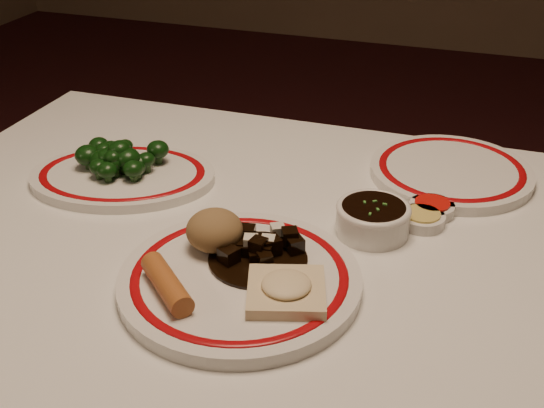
{
  "coord_description": "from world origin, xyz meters",
  "views": [
    {
      "loc": [
        0.22,
        -0.68,
        1.25
      ],
      "look_at": [
        -0.03,
        0.06,
        0.8
      ],
      "focal_mm": 45.0,
      "sensor_mm": 36.0,
      "label": 1
    }
  ],
  "objects_px": {
    "dining_table": "(278,318)",
    "rice_mound": "(215,230)",
    "stirfry_heap": "(258,250)",
    "broccoli_plate": "(123,176)",
    "fried_wonton": "(286,289)",
    "soy_bowl": "(373,220)",
    "main_plate": "(240,280)",
    "spring_roll": "(167,284)",
    "broccoli_pile": "(116,157)"
  },
  "relations": [
    {
      "from": "soy_bowl",
      "to": "rice_mound",
      "type": "bearing_deg",
      "value": -144.2
    },
    {
      "from": "main_plate",
      "to": "fried_wonton",
      "type": "bearing_deg",
      "value": -19.29
    },
    {
      "from": "rice_mound",
      "to": "fried_wonton",
      "type": "distance_m",
      "value": 0.14
    },
    {
      "from": "rice_mound",
      "to": "broccoli_pile",
      "type": "bearing_deg",
      "value": 146.0
    },
    {
      "from": "spring_roll",
      "to": "stirfry_heap",
      "type": "bearing_deg",
      "value": 7.59
    },
    {
      "from": "spring_roll",
      "to": "soy_bowl",
      "type": "bearing_deg",
      "value": 3.7
    },
    {
      "from": "broccoli_pile",
      "to": "dining_table",
      "type": "bearing_deg",
      "value": -23.79
    },
    {
      "from": "dining_table",
      "to": "spring_roll",
      "type": "height_order",
      "value": "spring_roll"
    },
    {
      "from": "fried_wonton",
      "to": "soy_bowl",
      "type": "bearing_deg",
      "value": 72.74
    },
    {
      "from": "dining_table",
      "to": "stirfry_heap",
      "type": "xyz_separation_m",
      "value": [
        -0.02,
        -0.02,
        0.12
      ]
    },
    {
      "from": "fried_wonton",
      "to": "broccoli_pile",
      "type": "bearing_deg",
      "value": 147.26
    },
    {
      "from": "main_plate",
      "to": "broccoli_plate",
      "type": "height_order",
      "value": "main_plate"
    },
    {
      "from": "dining_table",
      "to": "rice_mound",
      "type": "distance_m",
      "value": 0.16
    },
    {
      "from": "main_plate",
      "to": "broccoli_pile",
      "type": "relative_size",
      "value": 2.49
    },
    {
      "from": "broccoli_plate",
      "to": "soy_bowl",
      "type": "xyz_separation_m",
      "value": [
        0.4,
        -0.02,
        0.01
      ]
    },
    {
      "from": "main_plate",
      "to": "fried_wonton",
      "type": "xyz_separation_m",
      "value": [
        0.07,
        -0.02,
        0.02
      ]
    },
    {
      "from": "spring_roll",
      "to": "fried_wonton",
      "type": "height_order",
      "value": "spring_roll"
    },
    {
      "from": "fried_wonton",
      "to": "stirfry_heap",
      "type": "bearing_deg",
      "value": 131.97
    },
    {
      "from": "rice_mound",
      "to": "broccoli_plate",
      "type": "distance_m",
      "value": 0.27
    },
    {
      "from": "dining_table",
      "to": "broccoli_plate",
      "type": "bearing_deg",
      "value": 156.06
    },
    {
      "from": "dining_table",
      "to": "broccoli_pile",
      "type": "bearing_deg",
      "value": 156.21
    },
    {
      "from": "spring_roll",
      "to": "fried_wonton",
      "type": "relative_size",
      "value": 0.91
    },
    {
      "from": "rice_mound",
      "to": "spring_roll",
      "type": "height_order",
      "value": "rice_mound"
    },
    {
      "from": "rice_mound",
      "to": "soy_bowl",
      "type": "height_order",
      "value": "rice_mound"
    },
    {
      "from": "stirfry_heap",
      "to": "spring_roll",
      "type": "bearing_deg",
      "value": -125.47
    },
    {
      "from": "spring_roll",
      "to": "fried_wonton",
      "type": "xyz_separation_m",
      "value": [
        0.13,
        0.04,
        -0.0
      ]
    },
    {
      "from": "spring_roll",
      "to": "stirfry_heap",
      "type": "relative_size",
      "value": 0.81
    },
    {
      "from": "dining_table",
      "to": "spring_roll",
      "type": "relative_size",
      "value": 11.88
    },
    {
      "from": "main_plate",
      "to": "spring_roll",
      "type": "bearing_deg",
      "value": -136.66
    },
    {
      "from": "rice_mound",
      "to": "fried_wonton",
      "type": "bearing_deg",
      "value": -30.13
    },
    {
      "from": "dining_table",
      "to": "broccoli_plate",
      "type": "height_order",
      "value": "broccoli_plate"
    },
    {
      "from": "dining_table",
      "to": "fried_wonton",
      "type": "xyz_separation_m",
      "value": [
        0.04,
        -0.09,
        0.12
      ]
    },
    {
      "from": "dining_table",
      "to": "stirfry_heap",
      "type": "height_order",
      "value": "stirfry_heap"
    },
    {
      "from": "fried_wonton",
      "to": "broccoli_plate",
      "type": "relative_size",
      "value": 0.33
    },
    {
      "from": "rice_mound",
      "to": "soy_bowl",
      "type": "relative_size",
      "value": 0.73
    },
    {
      "from": "fried_wonton",
      "to": "main_plate",
      "type": "bearing_deg",
      "value": 160.71
    },
    {
      "from": "dining_table",
      "to": "main_plate",
      "type": "bearing_deg",
      "value": -113.25
    },
    {
      "from": "spring_roll",
      "to": "soy_bowl",
      "type": "distance_m",
      "value": 0.3
    },
    {
      "from": "fried_wonton",
      "to": "stirfry_heap",
      "type": "relative_size",
      "value": 0.89
    },
    {
      "from": "rice_mound",
      "to": "broccoli_plate",
      "type": "relative_size",
      "value": 0.22
    },
    {
      "from": "main_plate",
      "to": "broccoli_plate",
      "type": "bearing_deg",
      "value": 144.08
    },
    {
      "from": "dining_table",
      "to": "stirfry_heap",
      "type": "bearing_deg",
      "value": -130.67
    },
    {
      "from": "stirfry_heap",
      "to": "broccoli_plate",
      "type": "height_order",
      "value": "stirfry_heap"
    },
    {
      "from": "rice_mound",
      "to": "broccoli_pile",
      "type": "distance_m",
      "value": 0.28
    },
    {
      "from": "stirfry_heap",
      "to": "broccoli_pile",
      "type": "bearing_deg",
      "value": 151.23
    },
    {
      "from": "main_plate",
      "to": "rice_mound",
      "type": "distance_m",
      "value": 0.08
    },
    {
      "from": "rice_mound",
      "to": "fried_wonton",
      "type": "relative_size",
      "value": 0.65
    },
    {
      "from": "broccoli_plate",
      "to": "rice_mound",
      "type": "bearing_deg",
      "value": -34.56
    },
    {
      "from": "stirfry_heap",
      "to": "soy_bowl",
      "type": "height_order",
      "value": "stirfry_heap"
    },
    {
      "from": "soy_bowl",
      "to": "main_plate",
      "type": "bearing_deg",
      "value": -126.3
    }
  ]
}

